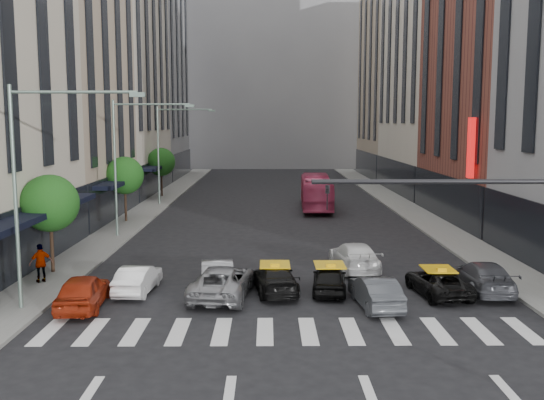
{
  "coord_description": "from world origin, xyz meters",
  "views": [
    {
      "loc": [
        -0.91,
        -20.09,
        7.67
      ],
      "look_at": [
        -0.69,
        8.51,
        4.0
      ],
      "focal_mm": 40.0,
      "sensor_mm": 36.0,
      "label": 1
    }
  ],
  "objects_px": {
    "taxi_left": "(275,279)",
    "bus": "(316,192)",
    "car_red": "(83,291)",
    "taxi_center": "(329,279)",
    "car_white_front": "(138,279)",
    "streetlamp_near": "(38,167)",
    "streetlamp_mid": "(129,149)",
    "streetlamp_far": "(168,142)",
    "pedestrian_far": "(41,263)"
  },
  "relations": [
    {
      "from": "taxi_left",
      "to": "bus",
      "type": "height_order",
      "value": "bus"
    },
    {
      "from": "car_red",
      "to": "taxi_center",
      "type": "xyz_separation_m",
      "value": [
        10.47,
        2.25,
        -0.09
      ]
    },
    {
      "from": "car_red",
      "to": "car_white_front",
      "type": "height_order",
      "value": "car_red"
    },
    {
      "from": "streetlamp_near",
      "to": "bus",
      "type": "bearing_deg",
      "value": 65.41
    },
    {
      "from": "streetlamp_mid",
      "to": "streetlamp_near",
      "type": "bearing_deg",
      "value": -90.0
    },
    {
      "from": "car_white_front",
      "to": "taxi_left",
      "type": "xyz_separation_m",
      "value": [
        6.22,
        -0.06,
        0.01
      ]
    },
    {
      "from": "streetlamp_far",
      "to": "bus",
      "type": "relative_size",
      "value": 0.84
    },
    {
      "from": "streetlamp_near",
      "to": "streetlamp_far",
      "type": "xyz_separation_m",
      "value": [
        0.0,
        32.0,
        0.0
      ]
    },
    {
      "from": "streetlamp_mid",
      "to": "bus",
      "type": "distance_m",
      "value": 19.59
    },
    {
      "from": "streetlamp_near",
      "to": "taxi_center",
      "type": "xyz_separation_m",
      "value": [
        11.94,
        2.62,
        -5.27
      ]
    },
    {
      "from": "car_white_front",
      "to": "pedestrian_far",
      "type": "xyz_separation_m",
      "value": [
        -4.83,
        1.26,
        0.44
      ]
    },
    {
      "from": "streetlamp_near",
      "to": "car_red",
      "type": "relative_size",
      "value": 2.12
    },
    {
      "from": "streetlamp_mid",
      "to": "bus",
      "type": "height_order",
      "value": "streetlamp_mid"
    },
    {
      "from": "car_white_front",
      "to": "bus",
      "type": "xyz_separation_m",
      "value": [
        10.25,
        26.77,
        0.87
      ]
    },
    {
      "from": "streetlamp_near",
      "to": "taxi_left",
      "type": "relative_size",
      "value": 2.05
    },
    {
      "from": "taxi_left",
      "to": "taxi_center",
      "type": "distance_m",
      "value": 2.47
    },
    {
      "from": "streetlamp_far",
      "to": "bus",
      "type": "bearing_deg",
      "value": -10.53
    },
    {
      "from": "car_red",
      "to": "pedestrian_far",
      "type": "height_order",
      "value": "pedestrian_far"
    },
    {
      "from": "car_white_front",
      "to": "pedestrian_far",
      "type": "height_order",
      "value": "pedestrian_far"
    },
    {
      "from": "streetlamp_far",
      "to": "taxi_left",
      "type": "height_order",
      "value": "streetlamp_far"
    },
    {
      "from": "car_red",
      "to": "taxi_left",
      "type": "xyz_separation_m",
      "value": [
        7.99,
        2.29,
        -0.09
      ]
    },
    {
      "from": "streetlamp_near",
      "to": "car_red",
      "type": "height_order",
      "value": "streetlamp_near"
    },
    {
      "from": "car_white_front",
      "to": "pedestrian_far",
      "type": "bearing_deg",
      "value": -10.33
    },
    {
      "from": "streetlamp_mid",
      "to": "bus",
      "type": "xyz_separation_m",
      "value": [
        13.5,
        13.49,
        -4.41
      ]
    },
    {
      "from": "taxi_left",
      "to": "taxi_center",
      "type": "xyz_separation_m",
      "value": [
        2.47,
        -0.04,
        -0.01
      ]
    },
    {
      "from": "streetlamp_mid",
      "to": "car_red",
      "type": "bearing_deg",
      "value": -84.6
    },
    {
      "from": "bus",
      "to": "pedestrian_far",
      "type": "xyz_separation_m",
      "value": [
        -15.08,
        -25.52,
        -0.43
      ]
    },
    {
      "from": "streetlamp_near",
      "to": "taxi_left",
      "type": "height_order",
      "value": "streetlamp_near"
    },
    {
      "from": "taxi_left",
      "to": "taxi_center",
      "type": "height_order",
      "value": "taxi_left"
    },
    {
      "from": "streetlamp_mid",
      "to": "taxi_left",
      "type": "height_order",
      "value": "streetlamp_mid"
    },
    {
      "from": "streetlamp_mid",
      "to": "taxi_left",
      "type": "xyz_separation_m",
      "value": [
        9.47,
        -13.34,
        -5.27
      ]
    },
    {
      "from": "streetlamp_mid",
      "to": "car_red",
      "type": "distance_m",
      "value": 16.53
    },
    {
      "from": "car_white_front",
      "to": "streetlamp_mid",
      "type": "bearing_deg",
      "value": -71.98
    },
    {
      "from": "car_red",
      "to": "taxi_left",
      "type": "distance_m",
      "value": 8.31
    },
    {
      "from": "pedestrian_far",
      "to": "taxi_center",
      "type": "bearing_deg",
      "value": 138.94
    },
    {
      "from": "bus",
      "to": "pedestrian_far",
      "type": "relative_size",
      "value": 5.83
    },
    {
      "from": "bus",
      "to": "pedestrian_far",
      "type": "bearing_deg",
      "value": 61.73
    },
    {
      "from": "streetlamp_mid",
      "to": "taxi_center",
      "type": "distance_m",
      "value": 18.7
    },
    {
      "from": "streetlamp_near",
      "to": "car_red",
      "type": "xyz_separation_m",
      "value": [
        1.48,
        0.37,
        -5.18
      ]
    },
    {
      "from": "streetlamp_mid",
      "to": "taxi_center",
      "type": "height_order",
      "value": "streetlamp_mid"
    },
    {
      "from": "streetlamp_near",
      "to": "streetlamp_mid",
      "type": "height_order",
      "value": "same"
    },
    {
      "from": "streetlamp_near",
      "to": "bus",
      "type": "distance_m",
      "value": 32.73
    },
    {
      "from": "streetlamp_near",
      "to": "streetlamp_mid",
      "type": "bearing_deg",
      "value": 90.0
    },
    {
      "from": "taxi_center",
      "to": "car_white_front",
      "type": "bearing_deg",
      "value": 5.26
    },
    {
      "from": "car_white_front",
      "to": "pedestrian_far",
      "type": "relative_size",
      "value": 2.07
    },
    {
      "from": "streetlamp_mid",
      "to": "car_red",
      "type": "height_order",
      "value": "streetlamp_mid"
    },
    {
      "from": "car_red",
      "to": "taxi_center",
      "type": "bearing_deg",
      "value": -171.92
    },
    {
      "from": "streetlamp_mid",
      "to": "streetlamp_far",
      "type": "relative_size",
      "value": 1.0
    },
    {
      "from": "car_white_front",
      "to": "streetlamp_near",
      "type": "bearing_deg",
      "value": 44.18
    },
    {
      "from": "streetlamp_far",
      "to": "pedestrian_far",
      "type": "bearing_deg",
      "value": -93.23
    }
  ]
}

